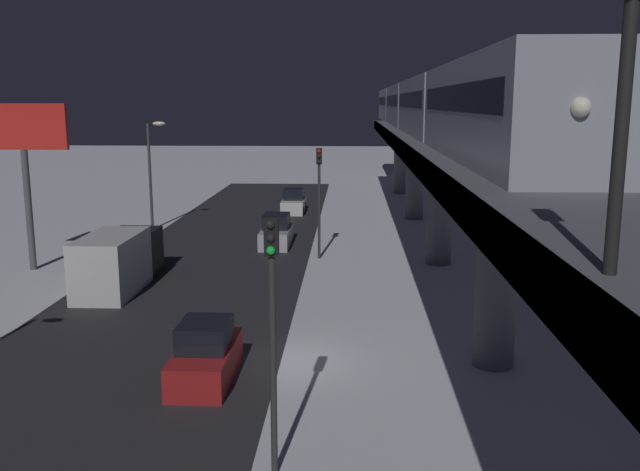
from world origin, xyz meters
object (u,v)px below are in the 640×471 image
object	(u,v)px
rail_signal	(630,31)
commercial_billboard	(23,143)
sedan_silver	(276,232)
delivery_van	(119,261)
sedan_white	(294,203)
subway_train	(418,105)
traffic_light_mid	(319,187)
sedan_red_2	(206,356)
traffic_light_near	(272,310)

from	to	relation	value
rail_signal	commercial_billboard	size ratio (longest dim) A/B	0.45
rail_signal	sedan_silver	distance (m)	36.69
rail_signal	delivery_van	xyz separation A→B (m)	(14.32, -24.20, -8.36)
sedan_white	sedan_silver	distance (m)	13.13
sedan_white	delivery_van	size ratio (longest dim) A/B	0.56
subway_train	traffic_light_mid	bearing A→B (deg)	63.29
sedan_red_2	sedan_silver	xyz separation A→B (m)	(-0.00, -21.62, -0.00)
subway_train	commercial_billboard	bearing A→B (deg)	37.04
traffic_light_mid	sedan_silver	bearing A→B (deg)	-52.77
commercial_billboard	delivery_van	bearing A→B (deg)	150.13
sedan_red_2	sedan_silver	bearing A→B (deg)	90.00
traffic_light_mid	commercial_billboard	size ratio (longest dim) A/B	0.72
rail_signal	traffic_light_near	size ratio (longest dim) A/B	0.62
delivery_van	traffic_light_mid	distance (m)	11.98
subway_train	traffic_light_mid	size ratio (longest dim) A/B	11.57
rail_signal	sedan_white	xyz separation A→B (m)	(7.72, -47.87, -8.92)
sedan_white	sedan_silver	bearing A→B (deg)	-90.00
sedan_silver	traffic_light_near	distance (m)	27.74
subway_train	sedan_silver	bearing A→B (deg)	44.91
sedan_silver	traffic_light_near	xyz separation A→B (m)	(-2.90, 27.38, 3.40)
sedan_white	commercial_billboard	distance (m)	24.58
traffic_light_near	traffic_light_mid	world-z (taller)	same
commercial_billboard	sedan_red_2	bearing A→B (deg)	130.89
rail_signal	sedan_red_2	bearing A→B (deg)	-59.52
rail_signal	traffic_light_mid	size ratio (longest dim) A/B	0.62
rail_signal	sedan_silver	bearing A→B (deg)	-77.47
rail_signal	commercial_billboard	xyz separation A→B (m)	(20.27, -27.61, -2.88)
delivery_van	traffic_light_near	bearing A→B (deg)	119.44
rail_signal	traffic_light_near	world-z (taller)	rail_signal
traffic_light_mid	commercial_billboard	distance (m)	16.02
sedan_white	commercial_billboard	world-z (taller)	commercial_billboard
subway_train	delivery_van	world-z (taller)	subway_train
subway_train	delivery_van	size ratio (longest dim) A/B	10.01
rail_signal	sedan_red_2	size ratio (longest dim) A/B	0.97
sedan_red_2	commercial_billboard	world-z (taller)	commercial_billboard
sedan_silver	sedan_red_2	bearing A→B (deg)	-90.00
sedan_silver	traffic_light_mid	distance (m)	5.88
commercial_billboard	rail_signal	bearing A→B (deg)	126.28
subway_train	sedan_red_2	bearing A→B (deg)	72.80
rail_signal	traffic_light_near	distance (m)	10.39
subway_train	delivery_van	xyz separation A→B (m)	(16.27, 20.19, -7.41)
sedan_white	commercial_billboard	size ratio (longest dim) A/B	0.47
rail_signal	subway_train	bearing A→B (deg)	-92.52
subway_train	traffic_light_near	bearing A→B (deg)	79.63
sedan_silver	traffic_light_near	size ratio (longest dim) A/B	0.74
sedan_white	traffic_light_mid	bearing A→B (deg)	-80.29
subway_train	sedan_white	world-z (taller)	subway_train
delivery_van	traffic_light_near	distance (m)	19.54
sedan_white	traffic_light_near	bearing A→B (deg)	-85.91
sedan_silver	traffic_light_near	world-z (taller)	traffic_light_near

